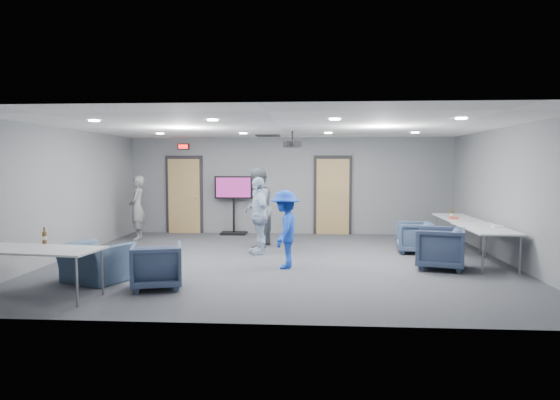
# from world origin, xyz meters

# --- Properties ---
(floor) EXTENTS (9.00, 9.00, 0.00)m
(floor) POSITION_xyz_m (0.00, 0.00, 0.00)
(floor) COLOR #34363B
(floor) RESTS_ON ground
(ceiling) EXTENTS (9.00, 9.00, 0.00)m
(ceiling) POSITION_xyz_m (0.00, 0.00, 2.70)
(ceiling) COLOR white
(ceiling) RESTS_ON wall_back
(wall_back) EXTENTS (9.00, 0.02, 2.70)m
(wall_back) POSITION_xyz_m (0.00, 4.00, 1.35)
(wall_back) COLOR slate
(wall_back) RESTS_ON floor
(wall_front) EXTENTS (9.00, 0.02, 2.70)m
(wall_front) POSITION_xyz_m (0.00, -4.00, 1.35)
(wall_front) COLOR slate
(wall_front) RESTS_ON floor
(wall_left) EXTENTS (0.02, 8.00, 2.70)m
(wall_left) POSITION_xyz_m (-4.50, 0.00, 1.35)
(wall_left) COLOR slate
(wall_left) RESTS_ON floor
(wall_right) EXTENTS (0.02, 8.00, 2.70)m
(wall_right) POSITION_xyz_m (4.50, 0.00, 1.35)
(wall_right) COLOR slate
(wall_right) RESTS_ON floor
(door_left) EXTENTS (1.06, 0.17, 2.24)m
(door_left) POSITION_xyz_m (-3.00, 3.95, 1.07)
(door_left) COLOR black
(door_left) RESTS_ON wall_back
(door_right) EXTENTS (1.06, 0.17, 2.24)m
(door_right) POSITION_xyz_m (1.20, 3.95, 1.07)
(door_right) COLOR black
(door_right) RESTS_ON wall_back
(exit_sign) EXTENTS (0.32, 0.08, 0.16)m
(exit_sign) POSITION_xyz_m (-3.00, 3.93, 2.45)
(exit_sign) COLOR black
(exit_sign) RESTS_ON wall_back
(hvac_diffuser) EXTENTS (0.60, 0.60, 0.03)m
(hvac_diffuser) POSITION_xyz_m (-0.50, 2.80, 2.69)
(hvac_diffuser) COLOR black
(hvac_diffuser) RESTS_ON ceiling
(downlights) EXTENTS (6.18, 3.78, 0.02)m
(downlights) POSITION_xyz_m (0.00, 0.00, 2.68)
(downlights) COLOR white
(downlights) RESTS_ON ceiling
(person_a) EXTENTS (0.51, 0.67, 1.66)m
(person_a) POSITION_xyz_m (-3.90, 2.62, 0.83)
(person_a) COLOR gray
(person_a) RESTS_ON floor
(person_b) EXTENTS (0.87, 1.03, 1.88)m
(person_b) POSITION_xyz_m (-0.65, 1.66, 0.94)
(person_b) COLOR slate
(person_b) RESTS_ON floor
(person_c) EXTENTS (0.74, 1.07, 1.68)m
(person_c) POSITION_xyz_m (-0.53, 0.81, 0.84)
(person_c) COLOR #AABDDA
(person_c) RESTS_ON floor
(person_d) EXTENTS (0.66, 1.01, 1.47)m
(person_d) POSITION_xyz_m (0.13, -0.66, 0.74)
(person_d) COLOR blue
(person_d) RESTS_ON floor
(chair_right_a) EXTENTS (0.83, 0.81, 0.69)m
(chair_right_a) POSITION_xyz_m (2.90, 1.12, 0.35)
(chair_right_a) COLOR #384861
(chair_right_a) RESTS_ON floor
(chair_right_b) EXTENTS (1.07, 1.05, 0.79)m
(chair_right_b) POSITION_xyz_m (3.03, -0.56, 0.39)
(chair_right_b) COLOR #333F58
(chair_right_b) RESTS_ON floor
(chair_front_a) EXTENTS (0.95, 0.97, 0.72)m
(chair_front_a) POSITION_xyz_m (-1.81, -2.33, 0.36)
(chair_front_a) COLOR #3D4C6A
(chair_front_a) RESTS_ON floor
(chair_front_b) EXTENTS (1.25, 1.19, 0.64)m
(chair_front_b) POSITION_xyz_m (-2.99, -2.00, 0.32)
(chair_front_b) COLOR #3D516A
(chair_front_b) RESTS_ON floor
(table_right_a) EXTENTS (0.73, 1.76, 0.73)m
(table_right_a) POSITION_xyz_m (4.00, 1.81, 0.68)
(table_right_a) COLOR silver
(table_right_a) RESTS_ON floor
(table_right_b) EXTENTS (0.81, 1.94, 0.73)m
(table_right_b) POSITION_xyz_m (4.00, -0.09, 0.69)
(table_right_b) COLOR silver
(table_right_b) RESTS_ON floor
(table_front_left) EXTENTS (2.05, 1.03, 0.73)m
(table_front_left) POSITION_xyz_m (-3.44, -3.00, 0.69)
(table_front_left) COLOR silver
(table_front_left) RESTS_ON floor
(bottle_front) EXTENTS (0.07, 0.07, 0.26)m
(bottle_front) POSITION_xyz_m (-3.50, -2.57, 0.83)
(bottle_front) COLOR #5D3610
(bottle_front) RESTS_ON table_front_left
(bottle_right) EXTENTS (0.06, 0.06, 0.25)m
(bottle_right) POSITION_xyz_m (3.80, 1.54, 0.82)
(bottle_right) COLOR #5D3610
(bottle_right) RESTS_ON table_right_a
(snack_box) EXTENTS (0.20, 0.14, 0.04)m
(snack_box) POSITION_xyz_m (3.81, 1.40, 0.75)
(snack_box) COLOR #BD3E2F
(snack_box) RESTS_ON table_right_a
(wrapper) EXTENTS (0.20, 0.14, 0.04)m
(wrapper) POSITION_xyz_m (4.25, -0.05, 0.75)
(wrapper) COLOR white
(wrapper) RESTS_ON table_right_b
(tv_stand) EXTENTS (1.06, 0.51, 1.63)m
(tv_stand) POSITION_xyz_m (-1.55, 3.75, 0.92)
(tv_stand) COLOR black
(tv_stand) RESTS_ON floor
(projector) EXTENTS (0.43, 0.40, 0.36)m
(projector) POSITION_xyz_m (0.19, 1.10, 2.40)
(projector) COLOR black
(projector) RESTS_ON ceiling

